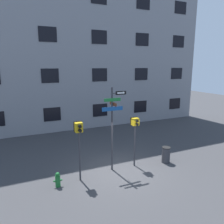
{
  "coord_description": "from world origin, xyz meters",
  "views": [
    {
      "loc": [
        -4.55,
        -9.08,
        5.19
      ],
      "look_at": [
        -0.34,
        0.29,
        3.01
      ],
      "focal_mm": 35.0,
      "sensor_mm": 36.0,
      "label": 1
    }
  ],
  "objects_px": {
    "pedestrian_signal_left": "(79,135)",
    "pedestrian_signal_right": "(135,128)",
    "fire_hydrant": "(58,180)",
    "trash_bin": "(166,155)",
    "street_sign_pole": "(113,121)"
  },
  "relations": [
    {
      "from": "pedestrian_signal_right",
      "to": "trash_bin",
      "type": "xyz_separation_m",
      "value": [
        1.76,
        -0.37,
        -1.63
      ]
    },
    {
      "from": "trash_bin",
      "to": "fire_hydrant",
      "type": "bearing_deg",
      "value": -179.33
    },
    {
      "from": "pedestrian_signal_left",
      "to": "trash_bin",
      "type": "height_order",
      "value": "pedestrian_signal_left"
    },
    {
      "from": "fire_hydrant",
      "to": "street_sign_pole",
      "type": "bearing_deg",
      "value": 9.48
    },
    {
      "from": "street_sign_pole",
      "to": "trash_bin",
      "type": "distance_m",
      "value": 3.67
    },
    {
      "from": "street_sign_pole",
      "to": "trash_bin",
      "type": "relative_size",
      "value": 4.79
    },
    {
      "from": "pedestrian_signal_left",
      "to": "pedestrian_signal_right",
      "type": "relative_size",
      "value": 1.07
    },
    {
      "from": "fire_hydrant",
      "to": "trash_bin",
      "type": "relative_size",
      "value": 0.77
    },
    {
      "from": "pedestrian_signal_right",
      "to": "fire_hydrant",
      "type": "height_order",
      "value": "pedestrian_signal_right"
    },
    {
      "from": "pedestrian_signal_left",
      "to": "fire_hydrant",
      "type": "height_order",
      "value": "pedestrian_signal_left"
    },
    {
      "from": "trash_bin",
      "to": "pedestrian_signal_left",
      "type": "bearing_deg",
      "value": 179.29
    },
    {
      "from": "street_sign_pole",
      "to": "pedestrian_signal_left",
      "type": "distance_m",
      "value": 1.88
    },
    {
      "from": "pedestrian_signal_left",
      "to": "pedestrian_signal_right",
      "type": "distance_m",
      "value": 3.06
    },
    {
      "from": "pedestrian_signal_right",
      "to": "trash_bin",
      "type": "distance_m",
      "value": 2.43
    },
    {
      "from": "street_sign_pole",
      "to": "fire_hydrant",
      "type": "distance_m",
      "value": 3.65
    }
  ]
}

